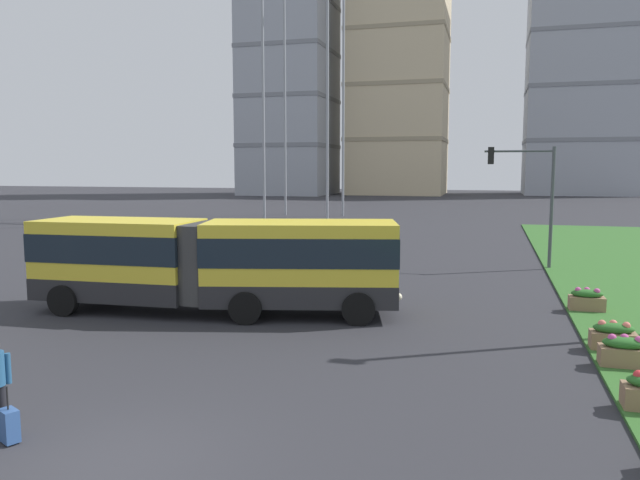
{
  "coord_description": "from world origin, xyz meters",
  "views": [
    {
      "loc": [
        5.64,
        -7.9,
        4.66
      ],
      "look_at": [
        -0.05,
        12.31,
        2.2
      ],
      "focal_mm": 34.11,
      "sensor_mm": 36.0,
      "label": 1
    }
  ],
  "objects_px": {
    "flower_planter_2": "(624,351)",
    "apartment_tower_westcentre": "(399,64)",
    "articulated_bus": "(214,262)",
    "traffic_light_far_right": "(529,186)",
    "flower_planter_3": "(613,336)",
    "apartment_tower_centre": "(588,64)",
    "flower_planter_4": "(587,299)",
    "apartment_tower_west": "(289,77)",
    "rolling_suitcase": "(9,425)"
  },
  "relations": [
    {
      "from": "flower_planter_3",
      "to": "apartment_tower_west",
      "type": "distance_m",
      "value": 99.84
    },
    {
      "from": "apartment_tower_west",
      "to": "traffic_light_far_right",
      "type": "bearing_deg",
      "value": -63.94
    },
    {
      "from": "rolling_suitcase",
      "to": "apartment_tower_west",
      "type": "bearing_deg",
      "value": 105.83
    },
    {
      "from": "apartment_tower_west",
      "to": "flower_planter_3",
      "type": "bearing_deg",
      "value": -66.62
    },
    {
      "from": "articulated_bus",
      "to": "apartment_tower_centre",
      "type": "xyz_separation_m",
      "value": [
        24.48,
        101.53,
        21.52
      ]
    },
    {
      "from": "rolling_suitcase",
      "to": "flower_planter_4",
      "type": "xyz_separation_m",
      "value": [
        10.93,
        12.98,
        0.11
      ]
    },
    {
      "from": "articulated_bus",
      "to": "traffic_light_far_right",
      "type": "distance_m",
      "value": 16.04
    },
    {
      "from": "articulated_bus",
      "to": "rolling_suitcase",
      "type": "relative_size",
      "value": 12.33
    },
    {
      "from": "apartment_tower_westcentre",
      "to": "flower_planter_2",
      "type": "bearing_deg",
      "value": -78.42
    },
    {
      "from": "traffic_light_far_right",
      "to": "apartment_tower_westcentre",
      "type": "bearing_deg",
      "value": 102.63
    },
    {
      "from": "articulated_bus",
      "to": "apartment_tower_centre",
      "type": "height_order",
      "value": "apartment_tower_centre"
    },
    {
      "from": "flower_planter_2",
      "to": "apartment_tower_west",
      "type": "bearing_deg",
      "value": 113.06
    },
    {
      "from": "flower_planter_4",
      "to": "apartment_tower_centre",
      "type": "xyz_separation_m",
      "value": [
        12.8,
        98.22,
        22.74
      ]
    },
    {
      "from": "flower_planter_2",
      "to": "traffic_light_far_right",
      "type": "bearing_deg",
      "value": 95.52
    },
    {
      "from": "rolling_suitcase",
      "to": "apartment_tower_west",
      "type": "relative_size",
      "value": 0.02
    },
    {
      "from": "flower_planter_2",
      "to": "apartment_tower_centre",
      "type": "xyz_separation_m",
      "value": [
        12.8,
        104.1,
        22.74
      ]
    },
    {
      "from": "flower_planter_4",
      "to": "apartment_tower_west",
      "type": "height_order",
      "value": "apartment_tower_west"
    },
    {
      "from": "rolling_suitcase",
      "to": "apartment_tower_westcentre",
      "type": "height_order",
      "value": "apartment_tower_westcentre"
    },
    {
      "from": "apartment_tower_west",
      "to": "apartment_tower_centre",
      "type": "xyz_separation_m",
      "value": [
        51.56,
        13.05,
        2.14
      ]
    },
    {
      "from": "flower_planter_2",
      "to": "traffic_light_far_right",
      "type": "xyz_separation_m",
      "value": [
        -1.42,
        14.69,
        3.47
      ]
    },
    {
      "from": "apartment_tower_westcentre",
      "to": "apartment_tower_centre",
      "type": "relative_size",
      "value": 1.02
    },
    {
      "from": "rolling_suitcase",
      "to": "apartment_tower_westcentre",
      "type": "distance_m",
      "value": 107.71
    },
    {
      "from": "articulated_bus",
      "to": "apartment_tower_centre",
      "type": "relative_size",
      "value": 0.26
    },
    {
      "from": "articulated_bus",
      "to": "traffic_light_far_right",
      "type": "xyz_separation_m",
      "value": [
        10.26,
        12.12,
        2.24
      ]
    },
    {
      "from": "flower_planter_2",
      "to": "apartment_tower_centre",
      "type": "distance_m",
      "value": 107.32
    },
    {
      "from": "flower_planter_3",
      "to": "apartment_tower_centre",
      "type": "height_order",
      "value": "apartment_tower_centre"
    },
    {
      "from": "apartment_tower_westcentre",
      "to": "flower_planter_4",
      "type": "bearing_deg",
      "value": -77.7
    },
    {
      "from": "flower_planter_2",
      "to": "flower_planter_4",
      "type": "relative_size",
      "value": 1.0
    },
    {
      "from": "apartment_tower_westcentre",
      "to": "flower_planter_3",
      "type": "bearing_deg",
      "value": -78.26
    },
    {
      "from": "traffic_light_far_right",
      "to": "apartment_tower_west",
      "type": "height_order",
      "value": "apartment_tower_west"
    },
    {
      "from": "flower_planter_4",
      "to": "apartment_tower_centre",
      "type": "relative_size",
      "value": 0.02
    },
    {
      "from": "flower_planter_2",
      "to": "traffic_light_far_right",
      "type": "distance_m",
      "value": 15.16
    },
    {
      "from": "flower_planter_2",
      "to": "apartment_tower_west",
      "type": "xyz_separation_m",
      "value": [
        -38.76,
        91.05,
        20.61
      ]
    },
    {
      "from": "apartment_tower_west",
      "to": "apartment_tower_westcentre",
      "type": "relative_size",
      "value": 0.89
    },
    {
      "from": "flower_planter_2",
      "to": "apartment_tower_west",
      "type": "relative_size",
      "value": 0.03
    },
    {
      "from": "flower_planter_4",
      "to": "traffic_light_far_right",
      "type": "xyz_separation_m",
      "value": [
        -1.42,
        8.81,
        3.47
      ]
    },
    {
      "from": "apartment_tower_westcentre",
      "to": "apartment_tower_centre",
      "type": "bearing_deg",
      "value": 11.12
    },
    {
      "from": "flower_planter_2",
      "to": "apartment_tower_centre",
      "type": "height_order",
      "value": "apartment_tower_centre"
    },
    {
      "from": "traffic_light_far_right",
      "to": "apartment_tower_centre",
      "type": "relative_size",
      "value": 0.12
    },
    {
      "from": "flower_planter_4",
      "to": "apartment_tower_west",
      "type": "bearing_deg",
      "value": 114.47
    },
    {
      "from": "rolling_suitcase",
      "to": "apartment_tower_centre",
      "type": "distance_m",
      "value": 115.98
    },
    {
      "from": "traffic_light_far_right",
      "to": "articulated_bus",
      "type": "bearing_deg",
      "value": -130.25
    },
    {
      "from": "flower_planter_2",
      "to": "apartment_tower_westcentre",
      "type": "relative_size",
      "value": 0.02
    },
    {
      "from": "flower_planter_2",
      "to": "articulated_bus",
      "type": "bearing_deg",
      "value": 167.61
    },
    {
      "from": "flower_planter_3",
      "to": "apartment_tower_west",
      "type": "bearing_deg",
      "value": 113.38
    },
    {
      "from": "flower_planter_3",
      "to": "traffic_light_far_right",
      "type": "bearing_deg",
      "value": 96.08
    },
    {
      "from": "articulated_bus",
      "to": "apartment_tower_west",
      "type": "relative_size",
      "value": 0.28
    },
    {
      "from": "rolling_suitcase",
      "to": "flower_planter_3",
      "type": "distance_m",
      "value": 13.83
    },
    {
      "from": "traffic_light_far_right",
      "to": "flower_planter_3",
      "type": "bearing_deg",
      "value": -83.92
    },
    {
      "from": "rolling_suitcase",
      "to": "apartment_tower_west",
      "type": "height_order",
      "value": "apartment_tower_west"
    }
  ]
}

